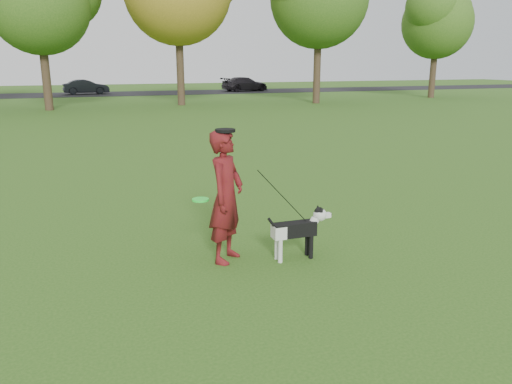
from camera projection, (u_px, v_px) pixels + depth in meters
name	position (u px, v px, depth m)	size (l,w,h in m)	color
ground	(259.00, 259.00, 7.17)	(120.00, 120.00, 0.00)	#285116
road	(107.00, 94.00, 43.72)	(120.00, 7.00, 0.02)	black
man	(226.00, 197.00, 6.93)	(0.68, 0.45, 1.87)	#5C0D1B
dog	(299.00, 228.00, 7.11)	(1.00, 0.20, 0.76)	black
car_mid	(86.00, 87.00, 43.02)	(1.32, 3.78, 1.24)	black
car_right	(245.00, 84.00, 47.59)	(1.84, 4.53, 1.31)	black
man_held_items	(281.00, 196.00, 7.02)	(1.63, 0.42, 1.37)	#20FF38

